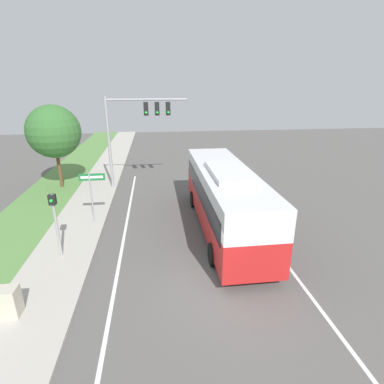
{
  "coord_description": "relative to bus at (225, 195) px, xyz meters",
  "views": [
    {
      "loc": [
        -1.85,
        -9.65,
        7.32
      ],
      "look_at": [
        0.06,
        5.56,
        1.8
      ],
      "focal_mm": 28.0,
      "sensor_mm": 36.0,
      "label": 1
    }
  ],
  "objects": [
    {
      "name": "ground_plane",
      "position": [
        -1.64,
        -4.55,
        -1.93
      ],
      "size": [
        80.0,
        80.0,
        0.0
      ],
      "primitive_type": "plane",
      "color": "#565451"
    },
    {
      "name": "sidewalk",
      "position": [
        -7.84,
        -4.55,
        -1.87
      ],
      "size": [
        2.8,
        80.0,
        0.12
      ],
      "color": "#ADA89E",
      "rests_on": "ground_plane"
    },
    {
      "name": "lane_divider_near",
      "position": [
        -5.24,
        -4.55,
        -1.93
      ],
      "size": [
        0.14,
        30.0,
        0.01
      ],
      "color": "silver",
      "rests_on": "ground_plane"
    },
    {
      "name": "lane_divider_far",
      "position": [
        1.96,
        -4.55,
        -1.93
      ],
      "size": [
        0.14,
        30.0,
        0.01
      ],
      "color": "silver",
      "rests_on": "ground_plane"
    },
    {
      "name": "bus",
      "position": [
        0.0,
        0.0,
        0.0
      ],
      "size": [
        2.73,
        10.64,
        3.51
      ],
      "color": "red",
      "rests_on": "ground_plane"
    },
    {
      "name": "signal_gantry",
      "position": [
        -4.79,
        7.47,
        2.88
      ],
      "size": [
        5.65,
        0.41,
        6.6
      ],
      "color": "#939399",
      "rests_on": "ground_plane"
    },
    {
      "name": "pedestrian_signal",
      "position": [
        -7.84,
        -1.9,
        0.12
      ],
      "size": [
        0.28,
        0.34,
        3.01
      ],
      "color": "#939399",
      "rests_on": "ground_plane"
    },
    {
      "name": "street_sign",
      "position": [
        -6.91,
        1.4,
        0.14
      ],
      "size": [
        1.35,
        0.08,
        2.97
      ],
      "color": "#939399",
      "rests_on": "ground_plane"
    },
    {
      "name": "utility_cabinet",
      "position": [
        -8.44,
        -5.55,
        -1.3
      ],
      "size": [
        0.64,
        0.57,
        1.02
      ],
      "color": "#B7B29E",
      "rests_on": "sidewalk"
    },
    {
      "name": "roadside_tree",
      "position": [
        -10.52,
        8.12,
        2.25
      ],
      "size": [
        3.71,
        3.71,
        5.94
      ],
      "color": "brown",
      "rests_on": "grass_verge"
    }
  ]
}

